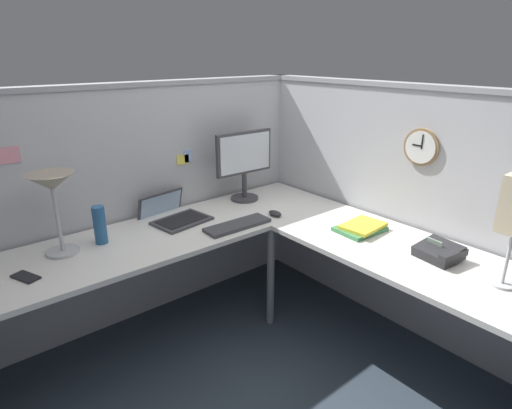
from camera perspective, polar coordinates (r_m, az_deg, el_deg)
name	(u,v)px	position (r m, az deg, el deg)	size (l,w,h in m)	color
ground_plane	(268,343)	(2.85, 1.59, -18.12)	(6.80, 6.80, 0.00)	#2D3842
cubicle_wall_back	(143,203)	(2.95, -14.93, 0.18)	(2.57, 0.12, 1.58)	#B2B2B7
cubicle_wall_right	(396,208)	(2.91, 18.33, -0.43)	(0.12, 2.37, 1.58)	#B2B2B7
desk	(255,265)	(2.39, -0.18, -8.08)	(2.35, 2.15, 0.73)	silver
monitor	(244,161)	(3.03, -1.58, 5.93)	(0.46, 0.20, 0.50)	#38383D
laptop	(172,215)	(2.81, -11.19, -1.36)	(0.39, 0.43, 0.22)	#38383D
keyboard	(238,225)	(2.63, -2.49, -2.78)	(0.43, 0.14, 0.02)	#38383D
computer_mouse	(275,213)	(2.80, 2.58, -1.21)	(0.06, 0.10, 0.03)	#232326
desk_lamp_dome	(52,189)	(2.40, -25.71, 1.93)	(0.24, 0.24, 0.44)	#B7BABF
cell_phone	(26,277)	(2.34, -28.58, -8.56)	(0.07, 0.14, 0.01)	black
thermos_flask	(100,225)	(2.53, -20.28, -2.59)	(0.07, 0.07, 0.22)	#26598C
office_phone	(440,253)	(2.42, 23.49, -5.95)	(0.22, 0.23, 0.11)	#232326
book_stack	(361,228)	(2.64, 13.97, -3.04)	(0.30, 0.23, 0.04)	#3F7F4C
wall_clock	(422,147)	(2.68, 21.39, 7.20)	(0.04, 0.22, 0.22)	olive
pinned_note_leftmost	(9,155)	(2.58, -30.28, 5.74)	(0.11, 0.00, 0.09)	pink
pinned_note_middle	(188,156)	(2.97, -9.11, 6.49)	(0.06, 0.00, 0.09)	#99B7E5
pinned_note_rightmost	(183,160)	(2.95, -9.81, 5.97)	(0.09, 0.00, 0.06)	#EAD84C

